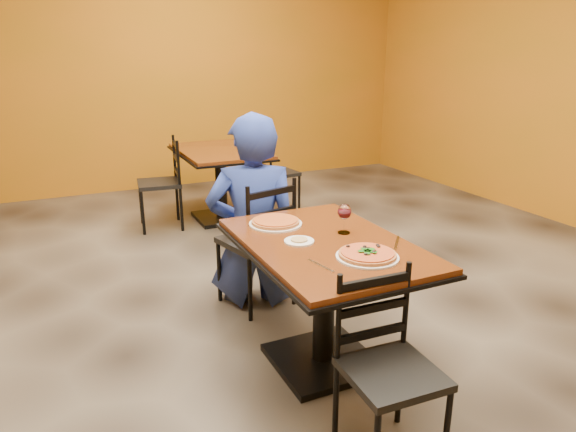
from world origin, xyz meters
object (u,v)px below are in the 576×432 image
table_main (325,274)px  table_second (220,168)px  wine_glass (344,218)px  pizza_far (276,221)px  chair_second_left (159,184)px  chair_main_near (392,374)px  pizza_main (367,254)px  chair_main_far (256,242)px  chair_second_right (277,173)px  diner (253,209)px  plate_far (276,224)px  side_plate (299,241)px  plate_main (367,257)px

table_main → table_second: same height
table_main → wine_glass: bearing=24.4°
pizza_far → table_second: bearing=79.6°
chair_second_left → pizza_far: size_ratio=3.24×
chair_main_near → pizza_main: size_ratio=2.94×
chair_main_far → table_main: bearing=79.7°
chair_second_right → pizza_main: chair_second_right is taller
table_main → wine_glass: size_ratio=6.83×
table_second → chair_main_near: 3.61m
chair_main_far → pizza_main: 1.21m
chair_second_left → chair_second_right: size_ratio=1.04×
table_main → chair_main_far: bearing=94.1°
wine_glass → table_main: bearing=-155.6°
table_main → chair_second_right: (0.97, 2.83, -0.12)m
chair_second_left → diner: diner is taller
pizza_main → plate_far: pizza_main is taller
side_plate → chair_second_left: bearing=93.8°
chair_second_left → chair_second_right: chair_second_left is taller
chair_second_right → plate_far: size_ratio=2.81×
chair_main_far → side_plate: bearing=70.6°
pizza_far → wine_glass: (0.29, -0.29, 0.07)m
chair_main_near → chair_second_right: size_ratio=0.96×
table_main → plate_main: size_ratio=3.97×
plate_far → pizza_far: size_ratio=1.11×
diner → plate_far: diner is taller
table_second → plate_main: 3.14m
plate_far → side_plate: same height
table_second → side_plate: bearing=-99.3°
table_second → plate_main: (-0.25, -3.12, 0.20)m
chair_main_near → wine_glass: 0.96m
chair_main_far → diner: diner is taller
chair_second_right → side_plate: chair_second_right is taller
chair_main_near → wine_glass: bearing=76.1°
chair_second_left → wine_glass: 2.83m
pizza_main → chair_second_right: bearing=74.0°
diner → plate_main: 1.25m
chair_second_right → diner: bearing=145.4°
chair_second_right → chair_main_far: bearing=146.0°
pizza_main → pizza_far: bearing=107.1°
chair_second_right → pizza_far: chair_second_right is taller
chair_second_right → plate_main: 3.26m
chair_second_right → diner: size_ratio=0.65×
chair_main_far → side_plate: (-0.07, -0.82, 0.29)m
plate_main → chair_second_left: bearing=97.2°
chair_second_left → wine_glass: (0.48, -2.76, 0.39)m
chair_main_far → pizza_far: 0.59m
pizza_far → wine_glass: bearing=-45.7°
table_second → plate_far: 2.51m
table_main → pizza_main: (0.07, -0.29, 0.21)m
chair_main_near → wine_glass: (0.24, 0.82, 0.42)m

